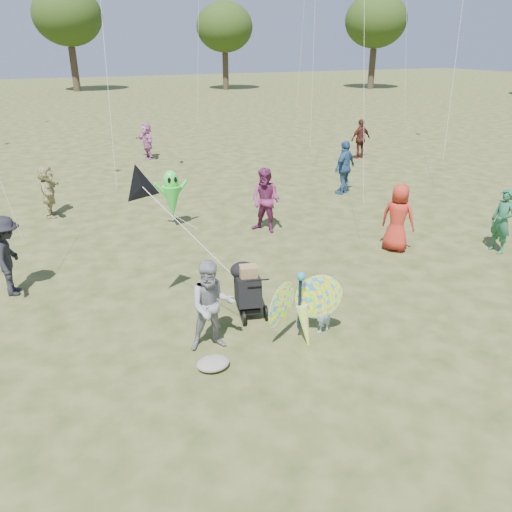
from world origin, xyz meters
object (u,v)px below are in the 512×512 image
(adult_man, at_px, (212,306))
(crowd_j, at_px, (147,141))
(crowd_c, at_px, (345,168))
(alien_kite, at_px, (172,196))
(crowd_f, at_px, (502,221))
(crowd_e, at_px, (266,201))
(crowd_h, at_px, (361,139))
(jogging_stroller, at_px, (247,286))
(crowd_b, at_px, (8,256))
(butterfly_kite, at_px, (302,309))
(crowd_d, at_px, (48,191))
(child_girl, at_px, (324,310))
(crowd_a, at_px, (398,218))

(adult_man, relative_size, crowd_j, 1.01)
(crowd_c, height_order, alien_kite, crowd_c)
(crowd_f, relative_size, alien_kite, 0.98)
(crowd_e, height_order, alien_kite, crowd_e)
(crowd_h, distance_m, jogging_stroller, 15.69)
(adult_man, height_order, crowd_f, crowd_f)
(crowd_b, relative_size, butterfly_kite, 1.02)
(crowd_d, bearing_deg, child_girl, -144.35)
(adult_man, relative_size, jogging_stroller, 1.53)
(adult_man, distance_m, crowd_j, 16.56)
(child_girl, height_order, jogging_stroller, jogging_stroller)
(child_girl, bearing_deg, jogging_stroller, -62.27)
(child_girl, bearing_deg, crowd_h, -138.98)
(crowd_c, height_order, crowd_e, crowd_c)
(child_girl, distance_m, adult_man, 2.15)
(child_girl, relative_size, crowd_d, 0.58)
(child_girl, xyz_separation_m, crowd_f, (6.28, 1.52, 0.38))
(crowd_f, bearing_deg, crowd_b, -101.50)
(crowd_c, bearing_deg, butterfly_kite, 28.29)
(crowd_d, height_order, jogging_stroller, crowd_d)
(child_girl, bearing_deg, crowd_d, -77.43)
(crowd_c, bearing_deg, crowd_h, -154.24)
(child_girl, relative_size, jogging_stroller, 0.85)
(crowd_b, distance_m, crowd_j, 13.85)
(crowd_j, xyz_separation_m, jogging_stroller, (-1.58, -15.46, -0.23))
(adult_man, height_order, jogging_stroller, adult_man)
(crowd_e, relative_size, alien_kite, 1.07)
(crowd_h, bearing_deg, jogging_stroller, 41.77)
(adult_man, height_order, crowd_j, adult_man)
(crowd_c, xyz_separation_m, butterfly_kite, (-6.19, -7.93, -0.30))
(crowd_c, bearing_deg, child_girl, 30.45)
(crowd_f, height_order, jogging_stroller, crowd_f)
(crowd_b, xyz_separation_m, crowd_f, (11.61, -2.67, -0.04))
(crowd_a, bearing_deg, crowd_e, 11.69)
(crowd_d, bearing_deg, crowd_b, -179.95)
(crowd_h, distance_m, crowd_j, 10.08)
(crowd_d, xyz_separation_m, crowd_f, (10.51, -8.02, 0.04))
(adult_man, xyz_separation_m, crowd_a, (5.99, 2.36, 0.05))
(crowd_b, xyz_separation_m, butterfly_kite, (4.80, -4.28, -0.22))
(crowd_a, relative_size, crowd_d, 1.11)
(crowd_a, relative_size, crowd_c, 0.93)
(crowd_c, height_order, crowd_h, crowd_c)
(crowd_j, bearing_deg, child_girl, -12.54)
(crowd_b, bearing_deg, adult_man, -131.89)
(crowd_j, bearing_deg, jogging_stroller, -16.50)
(crowd_b, distance_m, crowd_e, 6.83)
(crowd_a, xyz_separation_m, crowd_h, (5.86, 9.91, 0.01))
(child_girl, distance_m, crowd_c, 9.68)
(crowd_b, height_order, jogging_stroller, crowd_b)
(child_girl, xyz_separation_m, crowd_b, (-5.33, 4.19, 0.42))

